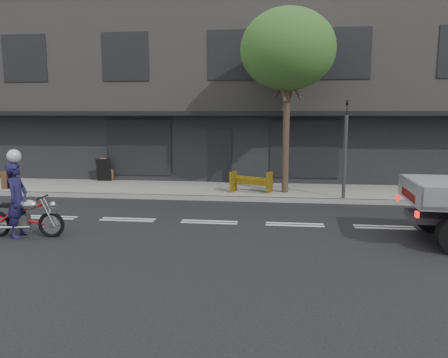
% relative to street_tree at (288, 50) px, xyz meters
% --- Properties ---
extents(ground, '(80.00, 80.00, 0.00)m').
position_rel_street_tree_xyz_m(ground, '(-2.20, -4.20, -5.28)').
color(ground, black).
rests_on(ground, ground).
extents(sidewalk, '(32.00, 3.20, 0.15)m').
position_rel_street_tree_xyz_m(sidewalk, '(-2.20, 0.50, -5.20)').
color(sidewalk, gray).
rests_on(sidewalk, ground).
extents(kerb, '(32.00, 0.20, 0.15)m').
position_rel_street_tree_xyz_m(kerb, '(-2.20, -1.10, -5.20)').
color(kerb, gray).
rests_on(kerb, ground).
extents(building_main, '(26.00, 10.00, 8.00)m').
position_rel_street_tree_xyz_m(building_main, '(-2.20, 7.10, -1.28)').
color(building_main, slate).
rests_on(building_main, ground).
extents(street_tree, '(3.40, 3.40, 6.74)m').
position_rel_street_tree_xyz_m(street_tree, '(0.00, 0.00, 0.00)').
color(street_tree, '#382B21').
rests_on(street_tree, ground).
extents(traffic_light_pole, '(0.12, 0.12, 3.50)m').
position_rel_street_tree_xyz_m(traffic_light_pole, '(2.00, -0.85, -3.63)').
color(traffic_light_pole, '#2D2D30').
rests_on(traffic_light_pole, ground).
extents(motorcycle, '(2.03, 0.59, 1.04)m').
position_rel_street_tree_xyz_m(motorcycle, '(-6.57, -6.18, -4.74)').
color(motorcycle, black).
rests_on(motorcycle, ground).
extents(rider, '(0.50, 0.72, 1.88)m').
position_rel_street_tree_xyz_m(rider, '(-6.73, -6.18, -4.34)').
color(rider, '#19163E').
rests_on(rider, ground).
extents(construction_barrier, '(1.55, 1.11, 0.81)m').
position_rel_street_tree_xyz_m(construction_barrier, '(-1.24, -0.38, -4.72)').
color(construction_barrier, gold).
rests_on(construction_barrier, sidewalk).
extents(sandwich_board, '(0.66, 0.48, 0.97)m').
position_rel_street_tree_xyz_m(sandwich_board, '(-7.70, 1.73, -4.64)').
color(sandwich_board, black).
rests_on(sandwich_board, sidewalk).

